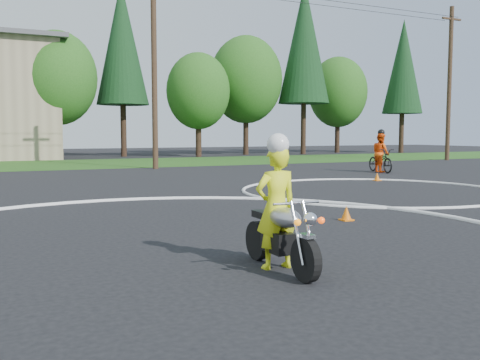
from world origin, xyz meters
name	(u,v)px	position (x,y,z in m)	size (l,w,h in m)	color
ground	(272,295)	(0.00, 0.00, 0.00)	(120.00, 120.00, 0.00)	black
grass_strip	(39,165)	(0.00, 27.00, 0.01)	(120.00, 10.00, 0.02)	#1E4714
course_markings	(261,222)	(2.17, 4.35, 0.01)	(19.05, 19.05, 0.12)	silver
primary_motorcycle	(281,235)	(0.62, 0.89, 0.46)	(0.64, 1.82, 0.96)	black
rider_primary_grp	(276,204)	(0.62, 1.02, 0.86)	(0.59, 0.39, 1.78)	#E3F019
rider_second_grp	(381,157)	(13.57, 14.17, 0.69)	(1.10, 2.15, 1.97)	black
traffic_cones	(405,214)	(4.86, 3.20, 0.14)	(14.92, 14.59, 0.30)	orange
treeline	(223,73)	(14.78, 34.61, 6.62)	(38.20, 8.10, 14.52)	#382619
utility_poles	(154,64)	(5.00, 21.00, 5.20)	(41.60, 1.12, 10.00)	#473321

